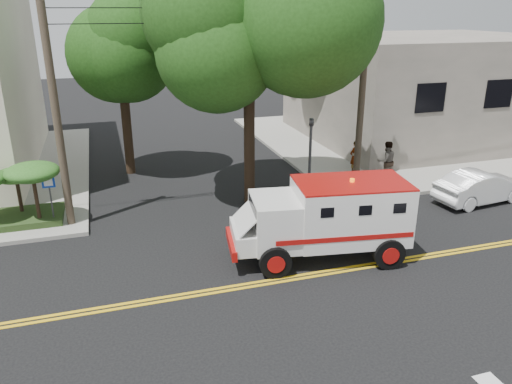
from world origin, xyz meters
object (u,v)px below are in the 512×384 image
object	(u,v)px
parked_sedan	(481,187)
pedestrian_a	(354,157)
pedestrian_b	(386,161)
armored_truck	(328,216)

from	to	relation	value
parked_sedan	pedestrian_a	xyz separation A→B (m)	(-3.39, 4.76, 0.26)
parked_sedan	pedestrian_b	size ratio (longest dim) A/B	2.20
armored_truck	pedestrian_a	bearing A→B (deg)	64.92
parked_sedan	pedestrian_a	distance (m)	5.85
armored_truck	parked_sedan	world-z (taller)	armored_truck
parked_sedan	pedestrian_a	world-z (taller)	pedestrian_a
parked_sedan	pedestrian_a	size ratio (longest dim) A/B	2.61
armored_truck	parked_sedan	xyz separation A→B (m)	(8.27, 2.58, -0.79)
armored_truck	parked_sedan	distance (m)	8.70
parked_sedan	pedestrian_b	bearing A→B (deg)	31.96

